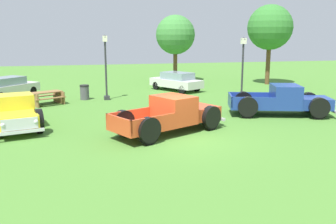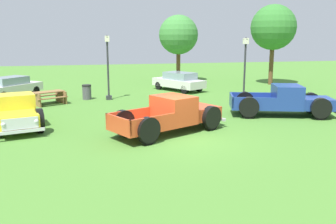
{
  "view_description": "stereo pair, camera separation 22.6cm",
  "coord_description": "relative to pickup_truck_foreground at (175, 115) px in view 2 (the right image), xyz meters",
  "views": [
    {
      "loc": [
        -3.82,
        -13.49,
        3.99
      ],
      "look_at": [
        -0.32,
        0.97,
        0.9
      ],
      "focal_mm": 39.02,
      "sensor_mm": 36.0,
      "label": 1
    },
    {
      "loc": [
        -3.6,
        -13.55,
        3.99
      ],
      "look_at": [
        -0.32,
        0.97,
        0.9
      ],
      "focal_mm": 39.02,
      "sensor_mm": 36.0,
      "label": 2
    }
  ],
  "objects": [
    {
      "name": "pickup_truck_behind_right",
      "position": [
        -6.73,
        2.13,
        -0.02
      ],
      "size": [
        3.0,
        5.23,
        1.51
      ],
      "color": "yellow",
      "rests_on": "ground_plane"
    },
    {
      "name": "picnic_table",
      "position": [
        -5.83,
        7.87,
        -0.25
      ],
      "size": [
        2.29,
        2.17,
        0.78
      ],
      "color": "olive",
      "rests_on": "ground_plane"
    },
    {
      "name": "lamp_post_far",
      "position": [
        -2.21,
        8.76,
        1.41
      ],
      "size": [
        0.36,
        0.36,
        4.1
      ],
      "color": "#2D2D33",
      "rests_on": "ground_plane"
    },
    {
      "name": "ground_plane",
      "position": [
        -0.01,
        -1.13,
        -0.74
      ],
      "size": [
        80.0,
        80.0,
        0.0
      ],
      "primitive_type": "plane",
      "color": "#477A2D"
    },
    {
      "name": "pickup_truck_foreground",
      "position": [
        0.0,
        0.0,
        0.0
      ],
      "size": [
        5.33,
        3.88,
        1.55
      ],
      "color": "#D14723",
      "rests_on": "ground_plane"
    },
    {
      "name": "oak_tree_east",
      "position": [
        11.61,
        13.36,
        3.95
      ],
      "size": [
        3.7,
        3.7,
        6.57
      ],
      "color": "brown",
      "rests_on": "ground_plane"
    },
    {
      "name": "lamp_post_near",
      "position": [
        6.16,
        6.66,
        1.34
      ],
      "size": [
        0.36,
        0.36,
        3.96
      ],
      "color": "#2D2D33",
      "rests_on": "ground_plane"
    },
    {
      "name": "pickup_truck_behind_left",
      "position": [
        6.39,
        1.82,
        0.01
      ],
      "size": [
        5.45,
        3.32,
        1.57
      ],
      "color": "navy",
      "rests_on": "ground_plane"
    },
    {
      "name": "trash_can",
      "position": [
        -3.58,
        9.13,
        -0.26
      ],
      "size": [
        0.59,
        0.59,
        0.95
      ],
      "color": "#4C4C51",
      "rests_on": "ground_plane"
    },
    {
      "name": "oak_tree_west",
      "position": [
        4.51,
        17.05,
        3.37
      ],
      "size": [
        3.44,
        3.44,
        5.85
      ],
      "color": "brown",
      "rests_on": "ground_plane"
    },
    {
      "name": "sedan_distant_a",
      "position": [
        -8.53,
        11.33,
        -0.03
      ],
      "size": [
        3.82,
        4.17,
        1.35
      ],
      "color": "silver",
      "rests_on": "ground_plane"
    },
    {
      "name": "sedan_distant_b",
      "position": [
        3.16,
        11.58,
        -0.02
      ],
      "size": [
        3.5,
        4.43,
        1.38
      ],
      "color": "silver",
      "rests_on": "ground_plane"
    }
  ]
}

